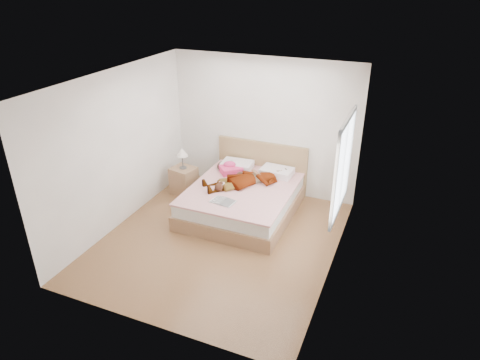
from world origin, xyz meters
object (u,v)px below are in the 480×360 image
(woman, at_px, (249,177))
(phone, at_px, (232,162))
(coffee_mug, at_px, (223,185))
(towel, at_px, (231,168))
(plush_toy, at_px, (219,187))
(nightstand, at_px, (184,179))
(magazine, at_px, (223,201))
(bed, at_px, (244,197))

(woman, height_order, phone, woman)
(woman, xyz_separation_m, coffee_mug, (-0.34, -0.38, -0.07))
(towel, bearing_deg, woman, -29.44)
(towel, distance_m, plush_toy, 0.74)
(woman, height_order, nightstand, nightstand)
(magazine, distance_m, nightstand, 1.52)
(magazine, distance_m, coffee_mug, 0.50)
(plush_toy, bearing_deg, phone, 98.92)
(phone, bearing_deg, woman, -82.94)
(phone, relative_size, towel, 0.17)
(coffee_mug, xyz_separation_m, plush_toy, (-0.02, -0.10, 0.02))
(phone, bearing_deg, coffee_mug, -122.77)
(phone, bearing_deg, plush_toy, -125.36)
(woman, xyz_separation_m, plush_toy, (-0.36, -0.47, -0.05))
(magazine, distance_m, plush_toy, 0.43)
(towel, height_order, nightstand, nightstand)
(towel, height_order, plush_toy, towel)
(nightstand, bearing_deg, coffee_mug, -21.88)
(plush_toy, distance_m, nightstand, 1.15)
(coffee_mug, bearing_deg, towel, 101.41)
(towel, bearing_deg, plush_toy, -81.65)
(bed, distance_m, towel, 0.68)
(phone, xyz_separation_m, towel, (0.03, -0.13, -0.08))
(bed, bearing_deg, nightstand, 172.44)
(plush_toy, bearing_deg, magazine, -57.22)
(phone, height_order, towel, towel)
(phone, distance_m, bed, 0.81)
(bed, distance_m, plush_toy, 0.55)
(towel, xyz_separation_m, nightstand, (-0.89, -0.23, -0.28))
(woman, xyz_separation_m, bed, (-0.04, -0.14, -0.35))
(nightstand, bearing_deg, magazine, -35.05)
(towel, bearing_deg, coffee_mug, -78.59)
(phone, relative_size, bed, 0.04)
(magazine, xyz_separation_m, nightstand, (-1.23, 0.87, -0.20))
(magazine, height_order, plush_toy, plush_toy)
(bed, xyz_separation_m, plush_toy, (-0.33, -0.33, 0.30))
(phone, distance_m, coffee_mug, 0.80)
(bed, relative_size, nightstand, 2.20)
(magazine, bearing_deg, woman, 80.94)
(magazine, xyz_separation_m, plush_toy, (-0.23, 0.36, 0.06))
(coffee_mug, bearing_deg, bed, 37.41)
(woman, bearing_deg, bed, -58.50)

